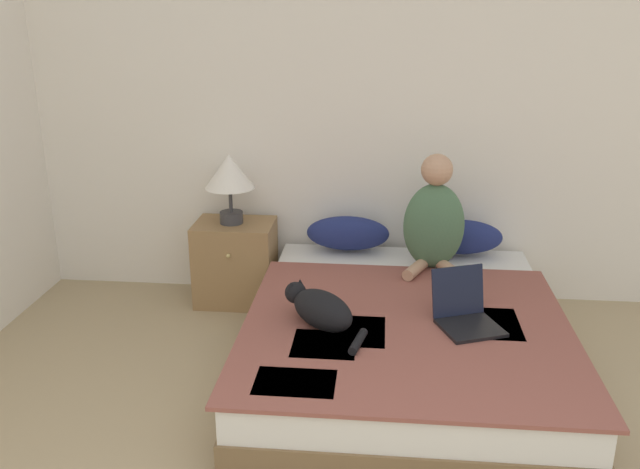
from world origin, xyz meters
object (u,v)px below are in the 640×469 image
laptop_open (466,314)px  nightstand (236,262)px  person_sitting (434,221)px  pillow_far (460,237)px  bed (404,341)px  pillow_near (348,233)px  cat_tabby (320,309)px  table_lamp (229,175)px

laptop_open → nightstand: laptop_open is taller
person_sitting → pillow_far: bearing=54.3°
bed → laptop_open: 0.41m
nightstand → bed: bearing=-36.8°
laptop_open → person_sitting: bearing=77.5°
pillow_near → nightstand: pillow_near is taller
pillow_far → cat_tabby: bearing=-125.3°
bed → nightstand: bearing=143.2°
person_sitting → table_lamp: person_sitting is taller
person_sitting → pillow_near: bearing=153.5°
person_sitting → table_lamp: size_ratio=1.56×
pillow_near → laptop_open: (0.65, -1.03, -0.05)m
laptop_open → nightstand: (-1.39, 0.97, -0.15)m
table_lamp → laptop_open: bearing=-34.6°
pillow_near → cat_tabby: size_ratio=1.13×
pillow_far → nightstand: bearing=-177.7°
person_sitting → bed: bearing=-105.5°
pillow_far → cat_tabby: 1.37m
bed → cat_tabby: size_ratio=4.25×
cat_tabby → pillow_far: bearing=-82.6°
table_lamp → bed: bearing=-36.4°
pillow_far → person_sitting: person_sitting is taller
cat_tabby → table_lamp: 1.32m
person_sitting → nightstand: (-1.27, 0.21, -0.40)m
nightstand → table_lamp: bearing=-174.0°
pillow_near → table_lamp: table_lamp is taller
bed → nightstand: nightstand is taller
cat_tabby → nightstand: size_ratio=0.86×
pillow_near → person_sitting: person_sitting is taller
bed → pillow_near: 1.00m
pillow_far → nightstand: (-1.46, -0.06, -0.21)m
bed → table_lamp: size_ratio=4.45×
person_sitting → table_lamp: 1.31m
bed → nightstand: 1.37m
cat_tabby → bed: bearing=-108.2°
pillow_near → pillow_far: same height
laptop_open → pillow_far: bearing=64.6°
person_sitting → cat_tabby: (-0.60, -0.85, -0.20)m
bed → pillow_far: (0.36, 0.88, 0.30)m
pillow_far → cat_tabby: size_ratio=1.13×
laptop_open → cat_tabby: bearing=165.3°
cat_tabby → nightstand: bearing=-15.1°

